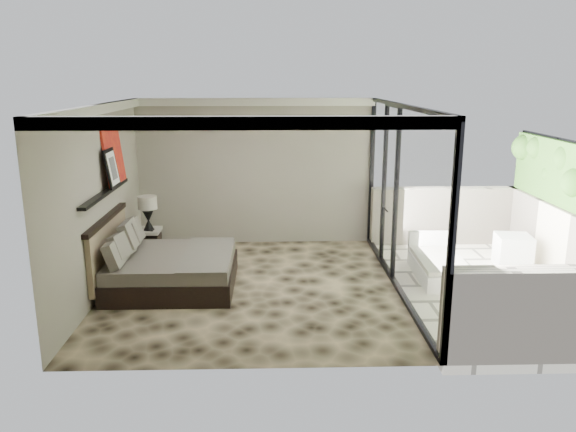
{
  "coord_description": "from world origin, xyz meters",
  "views": [
    {
      "loc": [
        0.31,
        -8.21,
        3.19
      ],
      "look_at": [
        0.57,
        0.4,
        1.05
      ],
      "focal_mm": 35.0,
      "sensor_mm": 36.0,
      "label": 1
    }
  ],
  "objects_px": {
    "table_lamp": "(148,208)",
    "ottoman": "(513,251)",
    "nightstand": "(148,244)",
    "lounger": "(439,266)",
    "bed": "(166,267)"
  },
  "relations": [
    {
      "from": "table_lamp",
      "to": "ottoman",
      "type": "xyz_separation_m",
      "value": [
        6.34,
        -0.67,
        -0.64
      ]
    },
    {
      "from": "table_lamp",
      "to": "lounger",
      "type": "distance_m",
      "value": 5.11
    },
    {
      "from": "table_lamp",
      "to": "ottoman",
      "type": "height_order",
      "value": "table_lamp"
    },
    {
      "from": "nightstand",
      "to": "ottoman",
      "type": "height_order",
      "value": "ottoman"
    },
    {
      "from": "lounger",
      "to": "table_lamp",
      "type": "bearing_deg",
      "value": 168.86
    },
    {
      "from": "table_lamp",
      "to": "ottoman",
      "type": "bearing_deg",
      "value": -6.07
    },
    {
      "from": "ottoman",
      "to": "lounger",
      "type": "bearing_deg",
      "value": -161.65
    },
    {
      "from": "bed",
      "to": "table_lamp",
      "type": "xyz_separation_m",
      "value": [
        -0.55,
        1.46,
        0.59
      ]
    },
    {
      "from": "bed",
      "to": "lounger",
      "type": "height_order",
      "value": "bed"
    },
    {
      "from": "table_lamp",
      "to": "lounger",
      "type": "bearing_deg",
      "value": -13.05
    },
    {
      "from": "ottoman",
      "to": "nightstand",
      "type": "bearing_deg",
      "value": 173.48
    },
    {
      "from": "table_lamp",
      "to": "ottoman",
      "type": "distance_m",
      "value": 6.41
    },
    {
      "from": "bed",
      "to": "nightstand",
      "type": "height_order",
      "value": "bed"
    },
    {
      "from": "bed",
      "to": "ottoman",
      "type": "bearing_deg",
      "value": 7.73
    },
    {
      "from": "nightstand",
      "to": "ottoman",
      "type": "relative_size",
      "value": 0.83
    }
  ]
}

